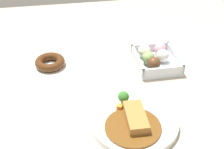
{
  "coord_description": "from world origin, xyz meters",
  "views": [
    {
      "loc": [
        0.7,
        -0.14,
        0.61
      ],
      "look_at": [
        -0.1,
        0.01,
        0.03
      ],
      "focal_mm": 49.53,
      "sensor_mm": 36.0,
      "label": 1
    }
  ],
  "objects": [
    {
      "name": "curry_plate",
      "position": [
        0.1,
        0.03,
        0.01
      ],
      "size": [
        0.24,
        0.24,
        0.06
      ],
      "color": "white",
      "rests_on": "ground_plane"
    },
    {
      "name": "ground_plane",
      "position": [
        0.0,
        0.0,
        0.0
      ],
      "size": [
        1.6,
        1.6,
        0.0
      ],
      "primitive_type": "plane",
      "color": "#B2A893"
    },
    {
      "name": "donut_box",
      "position": [
        -0.18,
        0.17,
        0.02
      ],
      "size": [
        0.17,
        0.15,
        0.06
      ],
      "color": "silver",
      "rests_on": "ground_plane"
    },
    {
      "name": "chocolate_ring_donut",
      "position": [
        -0.24,
        -0.19,
        0.01
      ],
      "size": [
        0.15,
        0.15,
        0.03
      ],
      "color": "white",
      "rests_on": "ground_plane"
    }
  ]
}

